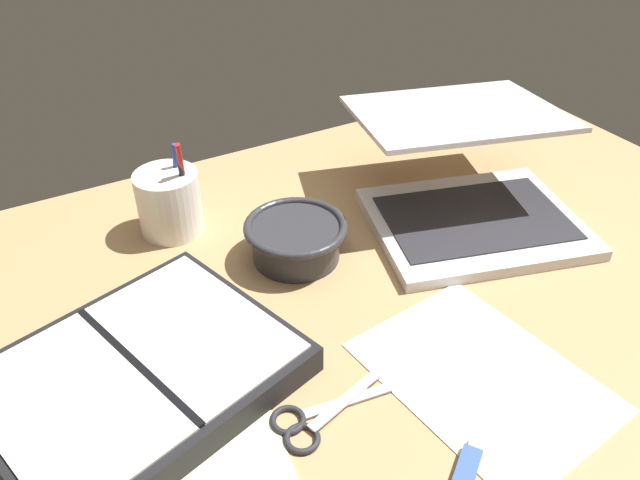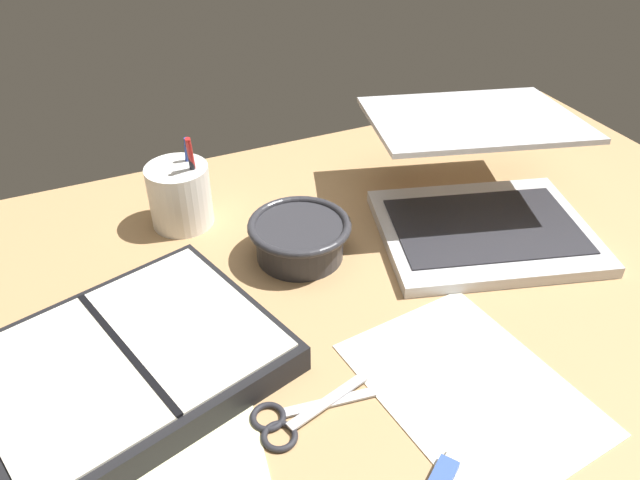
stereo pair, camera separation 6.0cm
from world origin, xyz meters
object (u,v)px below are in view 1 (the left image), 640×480
(bowl, at_px, (296,238))
(scissors, at_px, (309,421))
(laptop, at_px, (468,184))
(planner, at_px, (139,375))
(pen_cup, at_px, (170,202))

(bowl, bearing_deg, scissors, -114.96)
(laptop, relative_size, planner, 1.12)
(laptop, height_order, planner, laptop)
(scissors, bearing_deg, pen_cup, 86.60)
(bowl, xyz_separation_m, pen_cup, (-0.13, 0.15, 0.02))
(pen_cup, relative_size, planner, 0.40)
(planner, distance_m, scissors, 0.20)
(bowl, relative_size, planner, 0.38)
(laptop, relative_size, pen_cup, 2.81)
(bowl, bearing_deg, pen_cup, 130.72)
(scissors, bearing_deg, planner, 131.22)
(pen_cup, distance_m, planner, 0.31)
(pen_cup, bearing_deg, planner, -115.31)
(laptop, xyz_separation_m, pen_cup, (-0.41, 0.18, -0.01))
(laptop, relative_size, bowl, 2.93)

